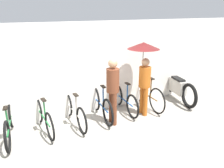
{
  "coord_description": "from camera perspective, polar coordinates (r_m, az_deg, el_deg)",
  "views": [
    {
      "loc": [
        -1.8,
        -3.74,
        2.83
      ],
      "look_at": [
        0.61,
        1.04,
        1.0
      ],
      "focal_mm": 35.0,
      "sensor_mm": 36.0,
      "label": 1
    }
  ],
  "objects": [
    {
      "name": "ground_plane",
      "position": [
        5.02,
        -0.84,
        -15.42
      ],
      "size": [
        30.0,
        30.0,
        0.0
      ],
      "primitive_type": "plane",
      "color": "gray"
    },
    {
      "name": "back_wall",
      "position": [
        5.98,
        -8.26,
        3.59
      ],
      "size": [
        13.04,
        0.12,
        2.55
      ],
      "color": "silver",
      "rests_on": "ground"
    },
    {
      "name": "parked_bicycle_0",
      "position": [
        5.59,
        -25.24,
        -9.33
      ],
      "size": [
        0.44,
        1.78,
        1.05
      ],
      "rotation": [
        0.0,
        0.0,
        1.45
      ],
      "color": "black",
      "rests_on": "ground"
    },
    {
      "name": "parked_bicycle_1",
      "position": [
        5.63,
        -17.45,
        -8.11
      ],
      "size": [
        0.44,
        1.69,
        1.11
      ],
      "rotation": [
        0.0,
        0.0,
        1.65
      ],
      "color": "black",
      "rests_on": "ground"
    },
    {
      "name": "parked_bicycle_2",
      "position": [
        5.75,
        -9.86,
        -6.93
      ],
      "size": [
        0.44,
        1.74,
        1.08
      ],
      "rotation": [
        0.0,
        0.0,
        1.6
      ],
      "color": "black",
      "rests_on": "ground"
    },
    {
      "name": "parked_bicycle_3",
      "position": [
        5.99,
        -2.89,
        -5.33
      ],
      "size": [
        0.44,
        1.73,
        1.02
      ],
      "rotation": [
        0.0,
        0.0,
        1.49
      ],
      "color": "black",
      "rests_on": "ground"
    },
    {
      "name": "parked_bicycle_4",
      "position": [
        6.36,
        3.23,
        -4.03
      ],
      "size": [
        0.44,
        1.65,
        1.03
      ],
      "rotation": [
        0.0,
        0.0,
        1.52
      ],
      "color": "black",
      "rests_on": "ground"
    },
    {
      "name": "parked_bicycle_5",
      "position": [
        6.7,
        9.11,
        -2.67
      ],
      "size": [
        0.44,
        1.76,
        1.07
      ],
      "rotation": [
        0.0,
        0.0,
        1.54
      ],
      "color": "black",
      "rests_on": "ground"
    },
    {
      "name": "pedestrian_leading",
      "position": [
        5.42,
        0.21,
        -0.72
      ],
      "size": [
        0.32,
        0.32,
        1.72
      ],
      "rotation": [
        0.0,
        0.0,
        -0.04
      ],
      "color": "brown",
      "rests_on": "ground"
    },
    {
      "name": "pedestrian_center",
      "position": [
        5.92,
        8.35,
        5.95
      ],
      "size": [
        0.87,
        0.87,
        2.02
      ],
      "rotation": [
        0.0,
        0.0,
        -0.07
      ],
      "color": "#B25619",
      "rests_on": "ground"
    },
    {
      "name": "motorcycle",
      "position": [
        7.44,
        16.69,
        -0.8
      ],
      "size": [
        0.68,
        2.08,
        0.95
      ],
      "rotation": [
        0.0,
        0.0,
        1.37
      ],
      "color": "black",
      "rests_on": "ground"
    }
  ]
}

